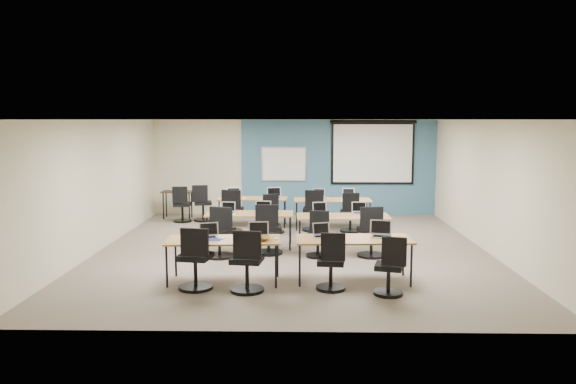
{
  "coord_description": "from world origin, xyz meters",
  "views": [
    {
      "loc": [
        0.14,
        -11.4,
        2.7
      ],
      "look_at": [
        -0.1,
        0.4,
        1.18
      ],
      "focal_mm": 35.0,
      "sensor_mm": 36.0,
      "label": 1
    }
  ],
  "objects_px": {
    "projector_screen": "(373,149)",
    "task_chair_4": "(220,236)",
    "laptop_7": "(359,211)",
    "laptop_0": "(208,234)",
    "laptop_6": "(320,210)",
    "utility_table": "(177,195)",
    "training_table_mid_left": "(250,215)",
    "laptop_3": "(381,233)",
    "task_chair_5": "(268,233)",
    "task_chair_8": "(231,214)",
    "training_table_back_right": "(332,201)",
    "spare_chair_a": "(202,206)",
    "laptop_5": "(263,210)",
    "task_chair_2": "(331,266)",
    "spare_chair_b": "(182,207)",
    "laptop_4": "(228,210)",
    "task_chair_7": "(371,236)",
    "training_table_front_left": "(224,242)",
    "training_table_mid_right": "(343,218)",
    "laptop_11": "(349,195)",
    "laptop_9": "(274,195)",
    "task_chair_1": "(247,266)",
    "training_table_front_right": "(354,241)",
    "laptop_1": "(258,234)",
    "laptop_8": "(233,195)",
    "training_table_back_left": "(253,200)",
    "task_chair_6": "(318,238)",
    "task_chair_9": "(273,217)",
    "whiteboard": "(284,164)",
    "task_chair_3": "(390,271)",
    "task_chair_11": "(350,216)",
    "task_chair_0": "(195,264)",
    "laptop_2": "(321,233)",
    "laptop_10": "(319,196)"
  },
  "relations": [
    {
      "from": "task_chair_4",
      "to": "laptop_6",
      "type": "relative_size",
      "value": 3.43
    },
    {
      "from": "task_chair_7",
      "to": "task_chair_8",
      "type": "height_order",
      "value": "task_chair_8"
    },
    {
      "from": "task_chair_4",
      "to": "laptop_9",
      "type": "distance_m",
      "value": 3.45
    },
    {
      "from": "laptop_5",
      "to": "utility_table",
      "type": "bearing_deg",
      "value": 127.97
    },
    {
      "from": "laptop_8",
      "to": "task_chair_11",
      "type": "bearing_deg",
      "value": -17.69
    },
    {
      "from": "task_chair_2",
      "to": "laptop_11",
      "type": "height_order",
      "value": "laptop_11"
    },
    {
      "from": "laptop_6",
      "to": "task_chair_8",
      "type": "relative_size",
      "value": 0.29
    },
    {
      "from": "task_chair_8",
      "to": "spare_chair_a",
      "type": "distance_m",
      "value": 1.73
    },
    {
      "from": "whiteboard",
      "to": "task_chair_6",
      "type": "bearing_deg",
      "value": -80.75
    },
    {
      "from": "task_chair_0",
      "to": "utility_table",
      "type": "xyz_separation_m",
      "value": [
        -1.7,
        6.56,
        0.22
      ]
    },
    {
      "from": "task_chair_1",
      "to": "task_chair_6",
      "type": "bearing_deg",
      "value": 69.63
    },
    {
      "from": "projector_screen",
      "to": "task_chair_2",
      "type": "relative_size",
      "value": 2.51
    },
    {
      "from": "training_table_mid_left",
      "to": "laptop_6",
      "type": "xyz_separation_m",
      "value": [
        1.49,
        0.01,
        0.1
      ]
    },
    {
      "from": "laptop_5",
      "to": "task_chair_8",
      "type": "xyz_separation_m",
      "value": [
        -0.88,
        1.55,
        -0.36
      ]
    },
    {
      "from": "laptop_6",
      "to": "utility_table",
      "type": "relative_size",
      "value": 0.36
    },
    {
      "from": "laptop_7",
      "to": "laptop_9",
      "type": "bearing_deg",
      "value": 130.39
    },
    {
      "from": "laptop_8",
      "to": "laptop_0",
      "type": "bearing_deg",
      "value": -91.89
    },
    {
      "from": "projector_screen",
      "to": "task_chair_4",
      "type": "bearing_deg",
      "value": -125.53
    },
    {
      "from": "laptop_2",
      "to": "laptop_10",
      "type": "height_order",
      "value": "same"
    },
    {
      "from": "training_table_back_left",
      "to": "spare_chair_a",
      "type": "xyz_separation_m",
      "value": [
        -1.41,
        0.65,
        -0.28
      ]
    },
    {
      "from": "training_table_mid_left",
      "to": "laptop_6",
      "type": "distance_m",
      "value": 1.49
    },
    {
      "from": "task_chair_5",
      "to": "task_chair_6",
      "type": "distance_m",
      "value": 1.03
    },
    {
      "from": "task_chair_1",
      "to": "task_chair_9",
      "type": "xyz_separation_m",
      "value": [
        0.2,
        4.65,
        -0.03
      ]
    },
    {
      "from": "task_chair_0",
      "to": "laptop_8",
      "type": "relative_size",
      "value": 3.02
    },
    {
      "from": "laptop_8",
      "to": "utility_table",
      "type": "bearing_deg",
      "value": 141.92
    },
    {
      "from": "training_table_mid_right",
      "to": "task_chair_11",
      "type": "xyz_separation_m",
      "value": [
        0.33,
        1.9,
        -0.29
      ]
    },
    {
      "from": "task_chair_1",
      "to": "laptop_8",
      "type": "relative_size",
      "value": 2.99
    },
    {
      "from": "laptop_9",
      "to": "training_table_front_left",
      "type": "bearing_deg",
      "value": -106.26
    },
    {
      "from": "training_table_front_right",
      "to": "laptop_1",
      "type": "bearing_deg",
      "value": 176.56
    },
    {
      "from": "laptop_1",
      "to": "task_chair_11",
      "type": "distance_m",
      "value": 4.55
    },
    {
      "from": "task_chair_6",
      "to": "laptop_8",
      "type": "distance_m",
      "value": 3.87
    },
    {
      "from": "laptop_7",
      "to": "laptop_0",
      "type": "bearing_deg",
      "value": -137.41
    },
    {
      "from": "training_table_back_right",
      "to": "laptop_6",
      "type": "bearing_deg",
      "value": -100.94
    },
    {
      "from": "laptop_5",
      "to": "task_chair_6",
      "type": "height_order",
      "value": "laptop_5"
    },
    {
      "from": "laptop_9",
      "to": "task_chair_9",
      "type": "height_order",
      "value": "laptop_9"
    },
    {
      "from": "laptop_3",
      "to": "task_chair_5",
      "type": "bearing_deg",
      "value": 152.91
    },
    {
      "from": "laptop_4",
      "to": "task_chair_7",
      "type": "height_order",
      "value": "task_chair_7"
    },
    {
      "from": "projector_screen",
      "to": "task_chair_7",
      "type": "height_order",
      "value": "projector_screen"
    },
    {
      "from": "task_chair_1",
      "to": "laptop_11",
      "type": "relative_size",
      "value": 3.29
    },
    {
      "from": "task_chair_9",
      "to": "task_chair_6",
      "type": "bearing_deg",
      "value": -90.8
    },
    {
      "from": "laptop_7",
      "to": "laptop_8",
      "type": "relative_size",
      "value": 0.91
    },
    {
      "from": "task_chair_7",
      "to": "task_chair_8",
      "type": "xyz_separation_m",
      "value": [
        -3.08,
        2.42,
        0.01
      ]
    },
    {
      "from": "training_table_back_left",
      "to": "task_chair_0",
      "type": "height_order",
      "value": "task_chair_0"
    },
    {
      "from": "task_chair_2",
      "to": "laptop_5",
      "type": "height_order",
      "value": "laptop_5"
    },
    {
      "from": "training_table_mid_right",
      "to": "task_chair_3",
      "type": "height_order",
      "value": "task_chair_3"
    },
    {
      "from": "training_table_mid_right",
      "to": "laptop_3",
      "type": "relative_size",
      "value": 5.28
    },
    {
      "from": "training_table_back_left",
      "to": "laptop_8",
      "type": "bearing_deg",
      "value": -175.82
    },
    {
      "from": "training_table_back_right",
      "to": "task_chair_8",
      "type": "height_order",
      "value": "task_chair_8"
    },
    {
      "from": "spare_chair_b",
      "to": "spare_chair_a",
      "type": "bearing_deg",
      "value": 11.09
    },
    {
      "from": "training_table_front_left",
      "to": "spare_chair_a",
      "type": "height_order",
      "value": "spare_chair_a"
    }
  ]
}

